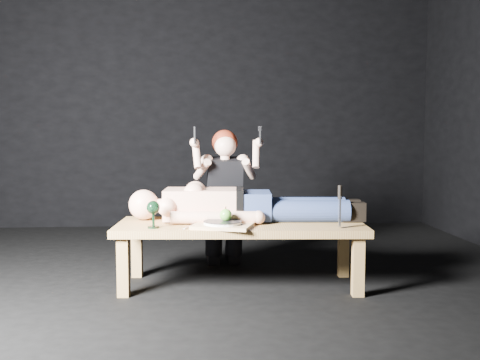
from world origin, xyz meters
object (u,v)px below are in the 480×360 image
(carving_knife, at_px, (340,207))
(goblet, at_px, (153,214))
(table, at_px, (241,254))
(serving_tray, at_px, (223,226))
(lying_man, at_px, (248,201))
(kneeling_woman, at_px, (224,196))

(carving_knife, bearing_deg, goblet, 179.50)
(table, bearing_deg, serving_tray, -122.48)
(serving_tray, bearing_deg, lying_man, 57.70)
(lying_man, relative_size, goblet, 10.01)
(serving_tray, bearing_deg, table, 53.58)
(lying_man, xyz_separation_m, serving_tray, (-0.20, -0.32, -0.13))
(carving_knife, bearing_deg, table, 161.89)
(lying_man, xyz_separation_m, carving_knife, (0.58, -0.39, 0.00))
(serving_tray, xyz_separation_m, goblet, (-0.46, 0.02, 0.08))
(table, height_order, goblet, goblet)
(goblet, distance_m, carving_knife, 1.24)
(table, relative_size, lying_man, 0.95)
(table, height_order, kneeling_woman, kneeling_woman)
(table, relative_size, serving_tray, 4.52)
(goblet, bearing_deg, kneeling_woman, 57.51)
(table, bearing_deg, kneeling_woman, 101.73)
(lying_man, xyz_separation_m, goblet, (-0.66, -0.30, -0.05))
(lying_man, distance_m, serving_tray, 0.39)
(lying_man, bearing_deg, serving_tray, -118.35)
(goblet, height_order, carving_knife, carving_knife)
(kneeling_woman, bearing_deg, carving_knife, -53.49)
(lying_man, distance_m, kneeling_woman, 0.52)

